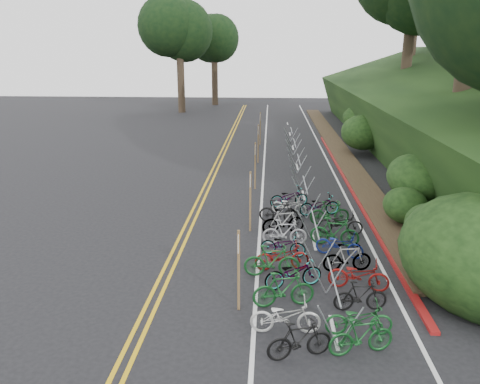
# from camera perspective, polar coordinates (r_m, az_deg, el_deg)

# --- Properties ---
(ground) EXTENTS (120.00, 120.00, 0.00)m
(ground) POSITION_cam_1_polar(r_m,az_deg,el_deg) (14.66, -2.01, -11.93)
(ground) COLOR black
(ground) RESTS_ON ground
(road_markings) EXTENTS (7.47, 80.00, 0.01)m
(road_markings) POSITION_cam_1_polar(r_m,az_deg,el_deg) (23.94, 1.84, -0.22)
(road_markings) COLOR gold
(road_markings) RESTS_ON ground
(red_curb) EXTENTS (0.25, 28.00, 0.10)m
(red_curb) POSITION_cam_1_polar(r_m,az_deg,el_deg) (26.11, 13.16, 0.91)
(red_curb) COLOR maroon
(red_curb) RESTS_ON ground
(embankment) EXTENTS (14.30, 48.14, 9.11)m
(embankment) POSITION_cam_1_polar(r_m,az_deg,el_deg) (34.16, 23.77, 7.97)
(embankment) COLOR black
(embankment) RESTS_ON ground
(bike_rack_front) EXTENTS (1.14, 2.83, 1.16)m
(bike_rack_front) POSITION_cam_1_polar(r_m,az_deg,el_deg) (13.18, 11.28, -11.66)
(bike_rack_front) COLOR #9599A1
(bike_rack_front) RESTS_ON ground
(bike_racks_rest) EXTENTS (1.14, 23.00, 1.17)m
(bike_racks_rest) POSITION_cam_1_polar(r_m,az_deg,el_deg) (26.56, 7.18, 3.29)
(bike_racks_rest) COLOR #9599A1
(bike_racks_rest) RESTS_ON ground
(signpost_near) EXTENTS (0.08, 0.40, 2.42)m
(signpost_near) POSITION_cam_1_polar(r_m,az_deg,el_deg) (13.06, -0.17, -8.90)
(signpost_near) COLOR brown
(signpost_near) RESTS_ON ground
(signposts_rest) EXTENTS (0.08, 18.40, 2.50)m
(signposts_rest) POSITION_cam_1_polar(r_m,az_deg,el_deg) (27.36, 2.07, 5.06)
(signposts_rest) COLOR brown
(signposts_rest) RESTS_ON ground
(bike_front) EXTENTS (0.58, 1.84, 1.09)m
(bike_front) POSITION_cam_1_polar(r_m,az_deg,el_deg) (15.29, 3.91, -8.38)
(bike_front) COLOR #144C1E
(bike_front) RESTS_ON ground
(bike_valet) EXTENTS (3.25, 13.08, 1.10)m
(bike_valet) POSITION_cam_1_polar(r_m,az_deg,el_deg) (16.59, 8.77, -6.66)
(bike_valet) COLOR black
(bike_valet) RESTS_ON ground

